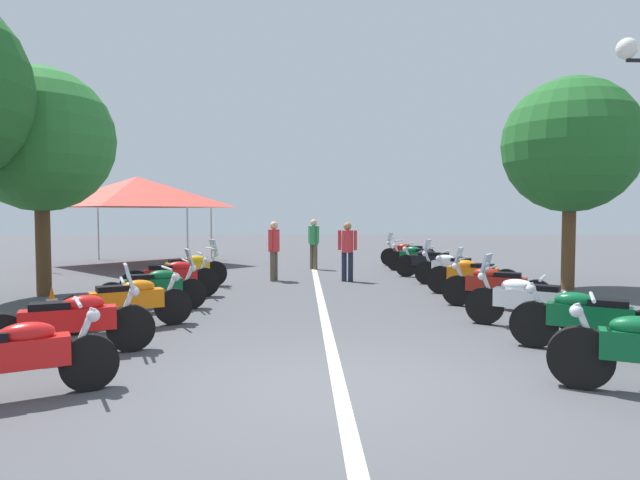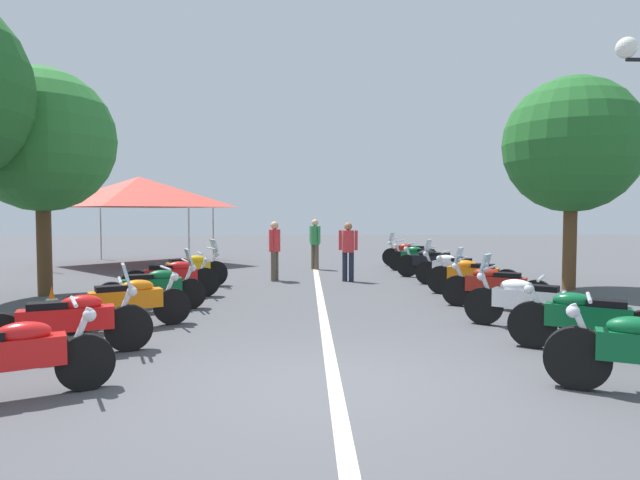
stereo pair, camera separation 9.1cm
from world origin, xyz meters
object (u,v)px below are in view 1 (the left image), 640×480
(motorcycle_right_row_1, at_px, (588,319))
(motorcycle_left_row_3, at_px, (154,288))
(motorcycle_left_row_2, at_px, (128,302))
(motorcycle_right_row_7, at_px, (417,258))
(bystander_3, at_px, (274,246))
(roadside_tree_2, at_px, (571,146))
(traffic_cone_0, at_px, (52,304))
(motorcycle_right_row_2, at_px, (527,301))
(motorcycle_right_row_3, at_px, (494,285))
(motorcycle_right_row_6, at_px, (431,262))
(motorcycle_left_row_4, at_px, (172,278))
(motorcycle_left_row_5, at_px, (189,269))
(motorcycle_right_row_5, at_px, (451,268))
(motorcycle_left_row_1, at_px, (72,322))
(bystander_2, at_px, (347,247))
(motorcycle_right_row_4, at_px, (472,276))
(event_tent, at_px, (137,192))
(roadside_tree_0, at_px, (40,140))
(bystander_0, at_px, (314,240))
(motorcycle_left_row_0, at_px, (10,358))
(motorcycle_right_row_8, at_px, (408,253))

(motorcycle_right_row_1, bearing_deg, motorcycle_left_row_3, 4.17)
(motorcycle_left_row_2, relative_size, motorcycle_right_row_7, 1.02)
(motorcycle_left_row_2, distance_m, bystander_3, 6.49)
(bystander_3, height_order, roadside_tree_2, roadside_tree_2)
(traffic_cone_0, xyz_separation_m, bystander_3, (5.37, -3.62, 0.68))
(motorcycle_right_row_1, relative_size, motorcycle_right_row_2, 1.04)
(motorcycle_left_row_3, xyz_separation_m, motorcycle_right_row_3, (0.09, -6.63, 0.00))
(motorcycle_right_row_2, bearing_deg, roadside_tree_2, -88.51)
(bystander_3, bearing_deg, motorcycle_right_row_6, -153.22)
(motorcycle_left_row_4, distance_m, motorcycle_right_row_7, 8.35)
(motorcycle_left_row_5, distance_m, motorcycle_right_row_1, 9.33)
(motorcycle_right_row_5, xyz_separation_m, motorcycle_right_row_7, (3.29, 0.17, -0.00))
(motorcycle_left_row_1, bearing_deg, bystander_2, 39.42)
(motorcycle_left_row_1, bearing_deg, roadside_tree_2, 10.36)
(motorcycle_left_row_5, relative_size, motorcycle_right_row_3, 0.97)
(motorcycle_right_row_6, bearing_deg, motorcycle_left_row_5, 43.25)
(bystander_2, bearing_deg, bystander_3, -84.84)
(motorcycle_right_row_4, xyz_separation_m, event_tent, (7.62, 9.82, 2.19))
(motorcycle_left_row_1, distance_m, motorcycle_right_row_3, 7.59)
(motorcycle_left_row_5, bearing_deg, bystander_3, 3.59)
(motorcycle_left_row_4, height_order, roadside_tree_0, roadside_tree_0)
(motorcycle_right_row_6, bearing_deg, bystander_2, 42.33)
(motorcycle_left_row_2, relative_size, motorcycle_right_row_5, 1.07)
(motorcycle_right_row_6, distance_m, bystander_3, 4.59)
(bystander_3, relative_size, roadside_tree_2, 0.32)
(motorcycle_right_row_1, distance_m, event_tent, 16.12)
(motorcycle_right_row_5, distance_m, motorcycle_right_row_6, 1.64)
(motorcycle_left_row_3, bearing_deg, motorcycle_left_row_2, -111.64)
(motorcycle_right_row_3, distance_m, bystander_0, 8.24)
(motorcycle_left_row_4, distance_m, motorcycle_right_row_6, 7.50)
(motorcycle_left_row_3, bearing_deg, motorcycle_right_row_2, -37.24)
(motorcycle_left_row_0, height_order, traffic_cone_0, motorcycle_left_row_0)
(motorcycle_left_row_0, bearing_deg, bystander_3, 50.16)
(motorcycle_right_row_7, distance_m, bystander_3, 4.98)
(motorcycle_left_row_3, relative_size, roadside_tree_2, 0.38)
(motorcycle_left_row_3, distance_m, bystander_3, 5.04)
(motorcycle_left_row_0, xyz_separation_m, bystander_2, (9.32, -4.17, 0.51))
(traffic_cone_0, xyz_separation_m, event_tent, (10.12, 1.55, 2.36))
(motorcycle_right_row_6, xyz_separation_m, motorcycle_right_row_8, (3.32, 0.03, 0.00))
(motorcycle_right_row_2, relative_size, motorcycle_right_row_7, 0.94)
(motorcycle_right_row_2, bearing_deg, motorcycle_right_row_3, -59.34)
(motorcycle_right_row_4, distance_m, bystander_2, 3.78)
(motorcycle_right_row_5, distance_m, roadside_tree_0, 10.32)
(motorcycle_left_row_3, xyz_separation_m, motorcycle_right_row_4, (1.70, -6.70, 0.01))
(motorcycle_right_row_4, bearing_deg, motorcycle_right_row_7, -57.07)
(motorcycle_left_row_0, height_order, event_tent, event_tent)
(motorcycle_right_row_3, distance_m, motorcycle_right_row_5, 3.32)
(bystander_2, height_order, event_tent, event_tent)
(motorcycle_left_row_5, xyz_separation_m, motorcycle_right_row_2, (-4.97, -6.51, -0.01))
(motorcycle_left_row_2, height_order, motorcycle_right_row_2, motorcycle_right_row_2)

